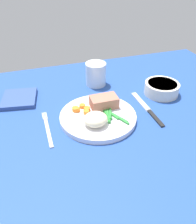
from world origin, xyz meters
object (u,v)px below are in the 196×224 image
object	(u,v)px
water_glass	(96,76)
knife	(147,109)
fork	(48,129)
dinner_plate	(98,117)
meat_portion	(104,102)
salad_bowl	(162,88)
napkin	(19,99)

from	to	relation	value
water_glass	knife	bearing A→B (deg)	-63.66
fork	water_glass	xyz separation A→B (cm)	(21.88, 21.97, 3.48)
dinner_plate	knife	size ratio (longest dim) A/B	1.15
fork	knife	world-z (taller)	knife
water_glass	meat_portion	bearing A→B (deg)	-99.50
knife	water_glass	size ratio (longest dim) A/B	2.36
knife	water_glass	xyz separation A→B (cm)	(-10.89, 22.00, 3.48)
knife	fork	bearing A→B (deg)	-179.58
meat_portion	salad_bowl	xyz separation A→B (cm)	(23.44, 3.72, -0.96)
fork	salad_bowl	bearing A→B (deg)	8.60
fork	meat_portion	bearing A→B (deg)	10.20
meat_portion	water_glass	xyz separation A→B (cm)	(3.01, 17.99, 0.30)
meat_portion	knife	xyz separation A→B (cm)	(13.90, -4.01, -3.18)
knife	salad_bowl	xyz separation A→B (cm)	(9.54, 7.72, 2.22)
fork	knife	size ratio (longest dim) A/B	0.81
meat_portion	fork	bearing A→B (deg)	-168.09
fork	water_glass	distance (cm)	31.20
meat_portion	fork	world-z (taller)	meat_portion
meat_portion	salad_bowl	distance (cm)	23.76
meat_portion	napkin	size ratio (longest dim) A/B	0.71
salad_bowl	knife	bearing A→B (deg)	-141.01
dinner_plate	fork	size ratio (longest dim) A/B	1.42
water_glass	salad_bowl	xyz separation A→B (cm)	(20.43, -14.27, -1.26)
fork	water_glass	size ratio (longest dim) A/B	1.91
meat_portion	fork	xyz separation A→B (cm)	(-18.87, -3.98, -3.18)
napkin	knife	bearing A→B (deg)	-25.36
dinner_plate	fork	distance (cm)	15.69
meat_portion	salad_bowl	bearing A→B (deg)	9.01
water_glass	dinner_plate	bearing A→B (deg)	-105.94
dinner_plate	meat_portion	distance (cm)	5.54
salad_bowl	dinner_plate	bearing A→B (deg)	-164.39
knife	salad_bowl	bearing A→B (deg)	39.46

